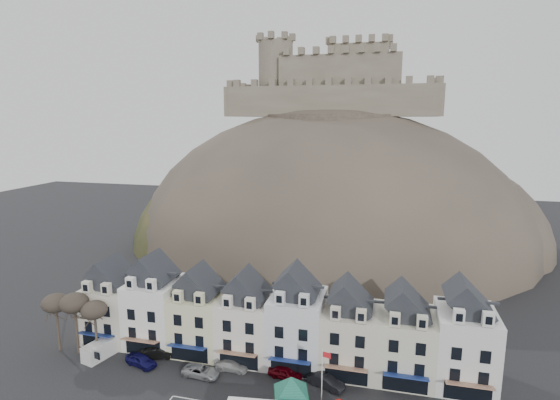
# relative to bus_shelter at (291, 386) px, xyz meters

# --- Properties ---
(townhouse_terrace) EXTENTS (54.40, 9.35, 11.80)m
(townhouse_terrace) POSITION_rel_bus_shelter_xyz_m (-4.85, 10.97, 1.70)
(townhouse_terrace) COLOR beige
(townhouse_terrace) RESTS_ON ground
(castle_hill) EXTENTS (100.00, 76.00, 68.00)m
(castle_hill) POSITION_rel_bus_shelter_xyz_m (-3.75, 63.95, -3.49)
(castle_hill) COLOR #3D362F
(castle_hill) RESTS_ON ground
(castle) EXTENTS (50.20, 22.20, 22.00)m
(castle) POSITION_rel_bus_shelter_xyz_m (-4.49, 70.93, 36.59)
(castle) COLOR #61594A
(castle) RESTS_ON ground
(tree_left_far) EXTENTS (3.61, 3.61, 8.24)m
(tree_left_far) POSITION_rel_bus_shelter_xyz_m (-34.00, 5.50, 3.30)
(tree_left_far) COLOR #372E23
(tree_left_far) RESTS_ON ground
(tree_left_mid) EXTENTS (3.78, 3.78, 8.64)m
(tree_left_mid) POSITION_rel_bus_shelter_xyz_m (-31.00, 5.50, 3.64)
(tree_left_mid) COLOR #372E23
(tree_left_mid) RESTS_ON ground
(tree_left_near) EXTENTS (3.43, 3.43, 7.84)m
(tree_left_near) POSITION_rel_bus_shelter_xyz_m (-28.00, 5.50, 2.95)
(tree_left_near) COLOR #372E23
(tree_left_near) RESTS_ON ground
(bus_shelter) EXTENTS (7.00, 7.00, 4.64)m
(bus_shelter) POSITION_rel_bus_shelter_xyz_m (0.00, 0.00, 0.00)
(bus_shelter) COLOR black
(bus_shelter) RESTS_ON ground
(flagpole) EXTENTS (1.01, 0.34, 7.20)m
(flagpole) POSITION_rel_bus_shelter_xyz_m (3.08, 1.83, 0.51)
(flagpole) COLOR silver
(flagpole) RESTS_ON ground
(white_van) EXTENTS (3.22, 5.15, 2.18)m
(white_van) POSITION_rel_bus_shelter_xyz_m (-27.37, 5.38, -2.51)
(white_van) COLOR silver
(white_van) RESTS_ON ground
(car_navy) EXTENTS (4.81, 3.00, 1.53)m
(car_navy) POSITION_rel_bus_shelter_xyz_m (-21.00, 4.79, -2.84)
(car_navy) COLOR #100E48
(car_navy) RESTS_ON ground
(car_black) EXTENTS (5.00, 3.29, 1.56)m
(car_black) POSITION_rel_bus_shelter_xyz_m (-19.80, 7.00, -2.82)
(car_black) COLOR black
(car_black) RESTS_ON ground
(car_silver) EXTENTS (4.75, 2.46, 1.30)m
(car_silver) POSITION_rel_bus_shelter_xyz_m (-12.50, 4.50, -2.95)
(car_silver) COLOR gray
(car_silver) RESTS_ON ground
(car_white) EXTENTS (4.25, 1.83, 1.22)m
(car_white) POSITION_rel_bus_shelter_xyz_m (-9.23, 6.67, -2.99)
(car_white) COLOR #BCBCBC
(car_white) RESTS_ON ground
(car_maroon) EXTENTS (4.55, 2.53, 1.46)m
(car_maroon) POSITION_rel_bus_shelter_xyz_m (-2.23, 6.67, -2.87)
(car_maroon) COLOR #58050E
(car_maroon) RESTS_ON ground
(car_charcoal) EXTENTS (4.85, 3.20, 1.51)m
(car_charcoal) POSITION_rel_bus_shelter_xyz_m (2.92, 5.99, -2.85)
(car_charcoal) COLOR black
(car_charcoal) RESTS_ON ground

